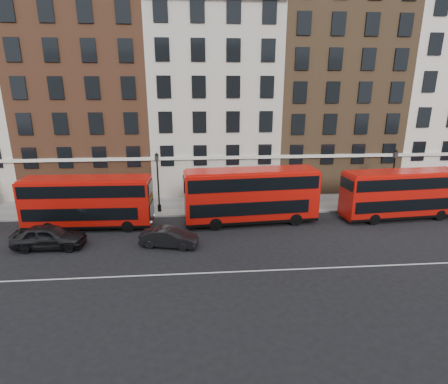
{
  "coord_description": "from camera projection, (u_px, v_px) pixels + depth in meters",
  "views": [
    {
      "loc": [
        -2.06,
        -20.84,
        10.71
      ],
      "look_at": [
        0.08,
        5.0,
        3.0
      ],
      "focal_mm": 28.0,
      "sensor_mm": 36.0,
      "label": 1
    }
  ],
  "objects": [
    {
      "name": "ground",
      "position": [
        229.0,
        257.0,
        23.12
      ],
      "size": [
        120.0,
        120.0,
        0.0
      ],
      "primitive_type": "plane",
      "color": "black",
      "rests_on": "ground"
    },
    {
      "name": "pavement",
      "position": [
        218.0,
        205.0,
        33.13
      ],
      "size": [
        80.0,
        5.0,
        0.15
      ],
      "primitive_type": "cube",
      "color": "gray",
      "rests_on": "ground"
    },
    {
      "name": "kerb",
      "position": [
        220.0,
        214.0,
        30.74
      ],
      "size": [
        80.0,
        0.3,
        0.16
      ],
      "primitive_type": "cube",
      "color": "gray",
      "rests_on": "ground"
    },
    {
      "name": "road_centre_line",
      "position": [
        232.0,
        272.0,
        21.21
      ],
      "size": [
        70.0,
        0.12,
        0.01
      ],
      "primitive_type": "cube",
      "color": "white",
      "rests_on": "ground"
    },
    {
      "name": "building_terrace",
      "position": [
        210.0,
        93.0,
        37.26
      ],
      "size": [
        64.0,
        11.95,
        22.0
      ],
      "color": "#B1AA99",
      "rests_on": "ground"
    },
    {
      "name": "bus_b",
      "position": [
        87.0,
        201.0,
        27.33
      ],
      "size": [
        9.92,
        2.68,
        4.14
      ],
      "rotation": [
        0.0,
        0.0,
        -0.03
      ],
      "color": "#BB1009",
      "rests_on": "ground"
    },
    {
      "name": "bus_c",
      "position": [
        251.0,
        195.0,
        28.29
      ],
      "size": [
        10.96,
        3.38,
        4.54
      ],
      "rotation": [
        0.0,
        0.0,
        0.07
      ],
      "color": "#BB1009",
      "rests_on": "ground"
    },
    {
      "name": "bus_d",
      "position": [
        400.0,
        193.0,
        29.35
      ],
      "size": [
        10.08,
        3.16,
        4.17
      ],
      "rotation": [
        0.0,
        0.0,
        0.08
      ],
      "color": "#BB1009",
      "rests_on": "ground"
    },
    {
      "name": "car_rear",
      "position": [
        49.0,
        237.0,
        24.22
      ],
      "size": [
        4.91,
        2.08,
        1.66
      ],
      "primitive_type": "imported",
      "rotation": [
        0.0,
        0.0,
        1.54
      ],
      "color": "black",
      "rests_on": "ground"
    },
    {
      "name": "car_front",
      "position": [
        169.0,
        237.0,
        24.52
      ],
      "size": [
        4.25,
        2.28,
        1.33
      ],
      "primitive_type": "imported",
      "rotation": [
        0.0,
        0.0,
        1.34
      ],
      "color": "black",
      "rests_on": "ground"
    },
    {
      "name": "lamp_post_left",
      "position": [
        158.0,
        180.0,
        30.42
      ],
      "size": [
        0.44,
        0.44,
        5.33
      ],
      "color": "black",
      "rests_on": "pavement"
    },
    {
      "name": "lamp_post_right",
      "position": [
        393.0,
        175.0,
        32.0
      ],
      "size": [
        0.44,
        0.44,
        5.33
      ],
      "color": "black",
      "rests_on": "pavement"
    },
    {
      "name": "iron_railings",
      "position": [
        217.0,
        193.0,
        35.07
      ],
      "size": [
        6.6,
        0.06,
        1.0
      ],
      "primitive_type": null,
      "color": "black",
      "rests_on": "pavement"
    }
  ]
}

